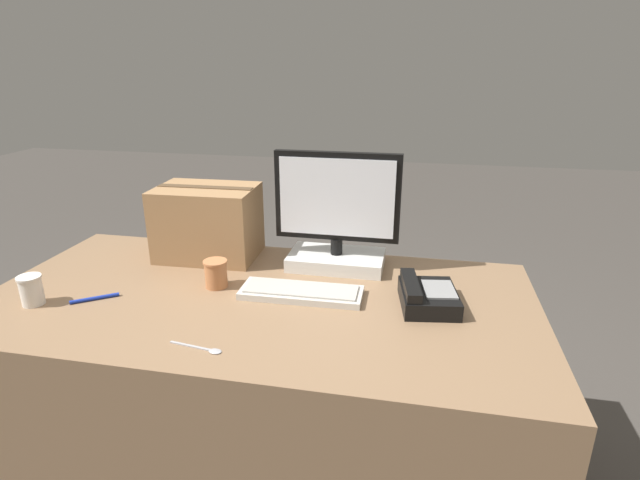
% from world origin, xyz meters
% --- Properties ---
extents(ground_plane, '(12.00, 12.00, 0.00)m').
position_xyz_m(ground_plane, '(0.00, 0.00, 0.00)').
color(ground_plane, '#47423D').
extents(office_desk, '(1.80, 0.90, 0.71)m').
position_xyz_m(office_desk, '(0.00, 0.00, 0.36)').
color(office_desk, '#8C6B4C').
rests_on(office_desk, ground_plane).
extents(monitor, '(0.45, 0.21, 0.43)m').
position_xyz_m(monitor, '(0.21, 0.30, 0.87)').
color(monitor, white).
rests_on(monitor, office_desk).
extents(keyboard, '(0.40, 0.15, 0.03)m').
position_xyz_m(keyboard, '(0.14, 0.03, 0.72)').
color(keyboard, beige).
rests_on(keyboard, office_desk).
extents(desk_phone, '(0.20, 0.24, 0.08)m').
position_xyz_m(desk_phone, '(0.54, 0.04, 0.74)').
color(desk_phone, black).
rests_on(desk_phone, office_desk).
extents(paper_cup_left, '(0.07, 0.07, 0.10)m').
position_xyz_m(paper_cup_left, '(-0.68, -0.19, 0.76)').
color(paper_cup_left, white).
rests_on(paper_cup_left, office_desk).
extents(paper_cup_right, '(0.08, 0.08, 0.10)m').
position_xyz_m(paper_cup_right, '(-0.16, 0.04, 0.76)').
color(paper_cup_right, '#BC7547').
rests_on(paper_cup_right, office_desk).
extents(spoon, '(0.16, 0.04, 0.00)m').
position_xyz_m(spoon, '(-0.04, -0.33, 0.71)').
color(spoon, '#B2B2B7').
rests_on(spoon, office_desk).
extents(cardboard_box, '(0.38, 0.27, 0.28)m').
position_xyz_m(cardboard_box, '(-0.30, 0.31, 0.85)').
color(cardboard_box, '#9E754C').
rests_on(cardboard_box, office_desk).
extents(pen_marker, '(0.13, 0.10, 0.01)m').
position_xyz_m(pen_marker, '(-0.51, -0.13, 0.72)').
color(pen_marker, '#1933B2').
rests_on(pen_marker, office_desk).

